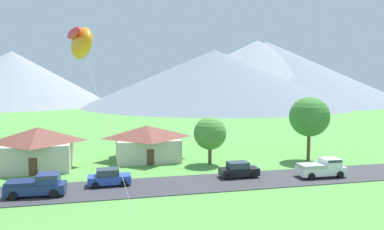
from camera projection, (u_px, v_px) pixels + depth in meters
The scene contains 14 objects.
road_strip at pixel (176, 185), 37.67m from camera, with size 160.00×6.72×0.08m, color #38383D.
mountain_far_east_ridge at pixel (214, 78), 158.56m from camera, with size 111.13×111.13×23.50m, color slate.
mountain_central_ridge at pixel (266, 71), 192.51m from camera, with size 132.21×132.21×30.38m, color gray.
mountain_west_ridge at pixel (257, 71), 191.42m from camera, with size 129.49×129.49×30.89m, color #8E939E.
mountain_east_ridge at pixel (13, 78), 160.17m from camera, with size 82.85×82.85×23.13m, color #8E939E.
house_leftmost at pixel (147, 142), 50.02m from camera, with size 8.74×7.97×4.57m.
house_left_center at pixel (38, 147), 44.93m from camera, with size 8.31×8.13×4.98m.
tree_left_of_center at pixel (210, 133), 46.71m from camera, with size 4.12×4.12×6.03m.
tree_center at pixel (309, 117), 48.83m from camera, with size 5.22×5.22×8.46m.
parked_car_black_west_end at pixel (239, 170), 40.54m from camera, with size 4.21×2.09×1.68m.
parked_car_blue_mid_west at pixel (109, 178), 37.39m from camera, with size 4.23×2.13×1.68m.
pickup_truck_navy_west_side at pixel (37, 185), 33.98m from camera, with size 5.29×2.52×1.99m.
pickup_truck_white_east_side at pixel (322, 168), 40.73m from camera, with size 5.23×2.38×1.99m.
kite_flyer_with_kite at pixel (82, 48), 19.30m from camera, with size 4.43×7.33×13.42m.
Camera 1 is at (-6.88, -7.55, 10.58)m, focal length 34.87 mm.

